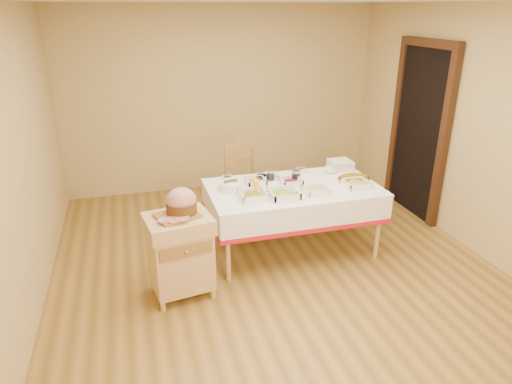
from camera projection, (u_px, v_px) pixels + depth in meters
The scene contains 23 objects.
room_shell at pixel (276, 148), 4.33m from camera, with size 5.00×5.00×5.00m.
doorway at pixel (420, 129), 5.75m from camera, with size 0.09×1.10×2.20m.
dining_table at pixel (293, 201), 4.93m from camera, with size 1.82×1.02×0.76m.
butcher_cart at pixel (180, 251), 4.19m from camera, with size 0.64×0.56×0.81m.
dining_chair at pixel (247, 186), 5.55m from camera, with size 0.58×0.57×1.02m.
ham_on_board at pixel (181, 204), 4.05m from camera, with size 0.39×0.37×0.26m.
serving_dish_a at pixel (253, 196), 4.54m from camera, with size 0.27×0.26×0.12m.
serving_dish_b at pixel (284, 194), 4.58m from camera, with size 0.28×0.28×0.11m.
serving_dish_c at pixel (316, 191), 4.68m from camera, with size 0.24×0.24×0.10m.
serving_dish_d at pixel (356, 184), 4.86m from camera, with size 0.26×0.26×0.10m.
serving_dish_e at pixel (256, 182), 4.93m from camera, with size 0.22×0.21×0.10m.
serving_dish_f at pixel (291, 182), 4.91m from camera, with size 0.23×0.22×0.10m.
small_bowl_left at pixel (227, 179), 5.01m from camera, with size 0.13×0.13×0.06m.
small_bowl_mid at pixel (261, 178), 5.04m from camera, with size 0.14×0.14×0.06m.
small_bowl_right at pixel (301, 170), 5.27m from camera, with size 0.11×0.11×0.05m.
bowl_white_imported at pixel (271, 175), 5.16m from camera, with size 0.16×0.16×0.04m, color white.
bowl_small_imported at pixel (331, 170), 5.28m from camera, with size 0.16×0.16×0.05m, color white.
preserve_jar_left at pixel (271, 176), 5.04m from camera, with size 0.09×0.09×0.11m.
preserve_jar_right at pixel (296, 176), 5.00m from camera, with size 0.10×0.10×0.13m.
mustard_bottle at pixel (256, 186), 4.66m from camera, with size 0.06×0.06×0.19m.
bread_basket at pixel (231, 186), 4.76m from camera, with size 0.24×0.24×0.11m.
plate_stack at pixel (340, 165), 5.38m from camera, with size 0.25×0.25×0.11m.
brass_platter at pixel (354, 178), 5.04m from camera, with size 0.37×0.26×0.05m.
Camera 1 is at (-1.32, -3.95, 2.55)m, focal length 32.00 mm.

